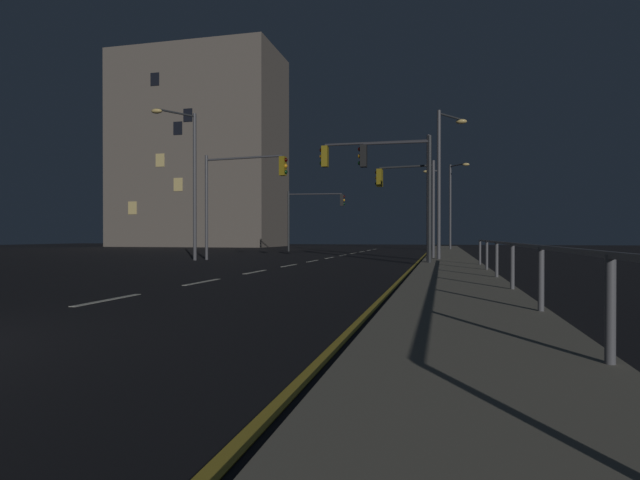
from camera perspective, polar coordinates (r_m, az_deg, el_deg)
name	(u,v)px	position (r m, az deg, el deg)	size (l,w,h in m)	color
ground_plane	(292,265)	(22.14, -3.11, -2.82)	(112.00, 112.00, 0.00)	black
sidewalk_right	(451,265)	(21.20, 14.50, -2.78)	(2.50, 77.00, 0.14)	gray
lane_markings_center	(313,261)	(25.51, -0.84, -2.37)	(0.14, 50.00, 0.01)	silver
lane_edge_line	(419,261)	(26.22, 11.05, -2.31)	(0.14, 53.00, 0.01)	gold
traffic_light_far_right	(407,191)	(27.20, 9.74, 5.47)	(3.15, 0.68, 5.02)	#4C4C51
traffic_light_near_left	(314,208)	(41.75, -0.67, 3.58)	(4.73, 0.75, 4.96)	#2D3033
traffic_light_near_right	(380,173)	(22.98, 6.71, 7.51)	(4.97, 0.34, 5.53)	#38383D
traffic_light_overhead_east	(240,184)	(26.68, -8.92, 6.20)	(4.72, 0.72, 5.54)	#4C4C51
traffic_light_mid_left	(398,175)	(22.07, 8.79, 7.23)	(3.12, 0.35, 5.35)	#2D3033
street_lamp_corner	(453,198)	(44.99, 14.71, 4.62)	(1.59, 1.95, 7.27)	#4C4C51
street_lamp_across_street	(188,171)	(27.13, -14.58, 7.49)	(1.44, 2.11, 7.61)	#4C4C51
street_lamp_mid_block	(443,170)	(25.90, 13.67, 7.67)	(1.47, 1.89, 7.24)	#4C4C51
street_lamp_far_end	(437,201)	(46.27, 12.96, 4.27)	(1.46, 1.00, 7.05)	#38383D
barrier_fence	(512,254)	(11.41, 20.77, -1.46)	(0.09, 19.39, 0.98)	#59595E
building_distant	(200,151)	(65.43, -13.33, 9.68)	(19.91, 10.27, 23.58)	#6B6056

